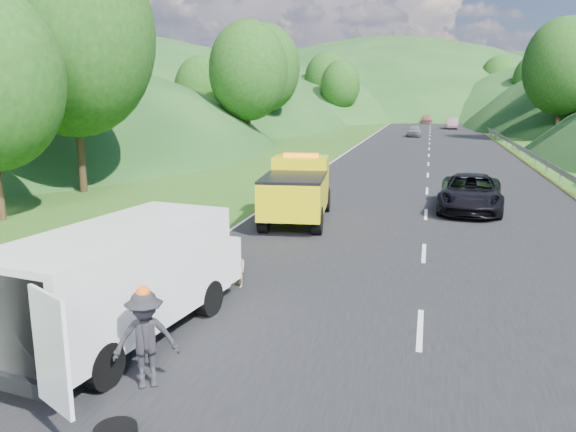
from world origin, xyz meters
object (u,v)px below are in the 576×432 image
(suitcase, at_px, (160,255))
(tow_truck, at_px, (297,190))
(white_van, at_px, (124,276))
(passing_suv, at_px, (469,211))
(woman, at_px, (186,262))
(worker, at_px, (148,386))
(child, at_px, (238,288))

(suitcase, bearing_deg, tow_truck, 68.58)
(white_van, distance_m, passing_suv, 16.96)
(tow_truck, relative_size, woman, 4.10)
(tow_truck, relative_size, worker, 3.66)
(tow_truck, bearing_deg, child, -94.19)
(child, xyz_separation_m, passing_suv, (6.38, 11.70, 0.00))
(woman, relative_size, suitcase, 2.64)
(worker, height_order, suitcase, worker)
(suitcase, relative_size, passing_suv, 0.10)
(woman, height_order, child, woman)
(child, bearing_deg, white_van, -64.26)
(child, relative_size, suitcase, 1.71)
(tow_truck, bearing_deg, woman, -113.43)
(woman, distance_m, worker, 7.24)
(white_van, xyz_separation_m, worker, (1.34, -1.69, -1.31))
(passing_suv, bearing_deg, white_van, -112.44)
(worker, xyz_separation_m, passing_suv, (6.21, 16.81, 0.00))
(child, bearing_deg, woman, -173.38)
(child, xyz_separation_m, suitcase, (-2.86, 1.37, 0.28))
(woman, bearing_deg, passing_suv, -37.02)
(tow_truck, relative_size, white_van, 0.90)
(tow_truck, xyz_separation_m, worker, (0.46, -13.05, -1.25))
(woman, relative_size, passing_suv, 0.27)
(woman, distance_m, child, 2.80)
(tow_truck, distance_m, white_van, 11.40)
(passing_suv, bearing_deg, worker, -106.17)
(suitcase, height_order, passing_suv, passing_suv)
(woman, bearing_deg, tow_truck, -13.45)
(woman, bearing_deg, worker, -157.09)
(white_van, xyz_separation_m, passing_suv, (7.55, 15.13, -1.31))
(worker, bearing_deg, woman, 79.29)
(suitcase, distance_m, passing_suv, 13.87)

